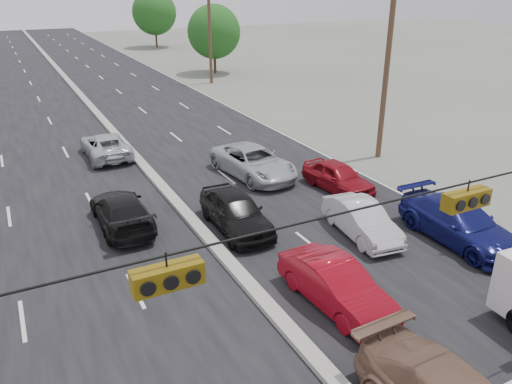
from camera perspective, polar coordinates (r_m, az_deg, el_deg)
road_surface at (r=37.69m, az=-17.05°, el=7.68°), size 20.00×160.00×0.02m
center_median at (r=37.66m, az=-17.06°, el=7.83°), size 0.50×160.00×0.20m
utility_pole_right_b at (r=28.40m, az=14.74°, el=13.73°), size 1.60×0.30×10.00m
utility_pole_right_c at (r=49.81m, az=-5.32°, el=18.08°), size 1.60×0.30×10.00m
traffic_signals at (r=10.38m, az=22.57°, el=-0.66°), size 25.00×0.30×0.54m
tree_right_mid at (r=55.43m, az=-4.83°, el=17.80°), size 5.60×5.60×7.14m
tree_right_far at (r=79.27m, az=-11.55°, el=19.46°), size 6.40×6.40×8.16m
red_sedan at (r=15.78m, az=9.11°, el=-10.48°), size 1.80×4.42×1.43m
queue_car_a at (r=20.07m, az=-2.32°, el=-2.25°), size 2.01×4.65×1.56m
queue_car_b at (r=20.03m, az=11.97°, el=-3.16°), size 1.91×4.25×1.35m
queue_car_c at (r=25.58m, az=-0.28°, el=3.42°), size 3.12×5.69×1.51m
queue_car_d at (r=20.68m, az=22.20°, el=-3.32°), size 2.29×5.33×1.53m
queue_car_e at (r=24.15m, az=9.35°, el=1.71°), size 2.00×4.19×1.38m
oncoming_near at (r=21.01m, az=-15.12°, el=-2.14°), size 1.98×4.81×1.39m
oncoming_far at (r=29.73m, az=-16.81°, el=5.08°), size 2.28×4.87×1.35m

